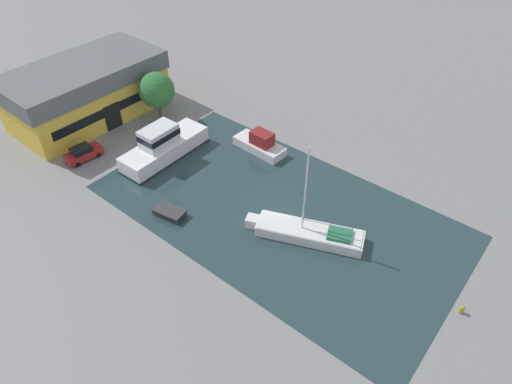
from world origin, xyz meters
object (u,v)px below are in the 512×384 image
sailboat_moored (308,232)px  motor_cruiser (163,146)px  parked_car (83,153)px  warehouse_building (87,90)px  small_dinghy (170,212)px  quay_tree_near_building (157,90)px  cabin_boat (260,144)px

sailboat_moored → motor_cruiser: (0.18, 20.38, 0.90)m
parked_car → warehouse_building: bearing=144.8°
sailboat_moored → small_dinghy: bearing=94.2°
parked_car → motor_cruiser: (6.22, -6.95, 0.67)m
warehouse_building → parked_car: bearing=-129.8°
quay_tree_near_building → parked_car: quay_tree_near_building is taller
parked_car → small_dinghy: bearing=4.9°
quay_tree_near_building → cabin_boat: quay_tree_near_building is taller
warehouse_building → cabin_boat: size_ratio=3.01×
sailboat_moored → small_dinghy: size_ratio=3.26×
motor_cruiser → small_dinghy: motor_cruiser is taller
parked_car → motor_cruiser: size_ratio=0.39×
cabin_boat → small_dinghy: bearing=-177.4°
quay_tree_near_building → motor_cruiser: size_ratio=0.57×
sailboat_moored → cabin_boat: (8.28, 12.49, 0.29)m
sailboat_moored → small_dinghy: (-6.26, 12.54, -0.26)m
warehouse_building → cabin_boat: bearing=-69.7°
warehouse_building → cabin_boat: warehouse_building is taller
quay_tree_near_building → small_dinghy: quay_tree_near_building is taller
sailboat_moored → motor_cruiser: 20.40m
warehouse_building → sailboat_moored: 35.01m
warehouse_building → motor_cruiser: size_ratio=1.78×
warehouse_building → sailboat_moored: (-0.52, -34.88, -2.99)m
motor_cruiser → small_dinghy: size_ratio=3.23×
small_dinghy → quay_tree_near_building: bearing=-138.9°
sailboat_moored → small_dinghy: 14.02m
parked_car → sailboat_moored: 27.99m
quay_tree_near_building → sailboat_moored: 28.09m
sailboat_moored → small_dinghy: sailboat_moored is taller
sailboat_moored → cabin_boat: sailboat_moored is taller
sailboat_moored → motor_cruiser: sailboat_moored is taller
sailboat_moored → motor_cruiser: size_ratio=1.01×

